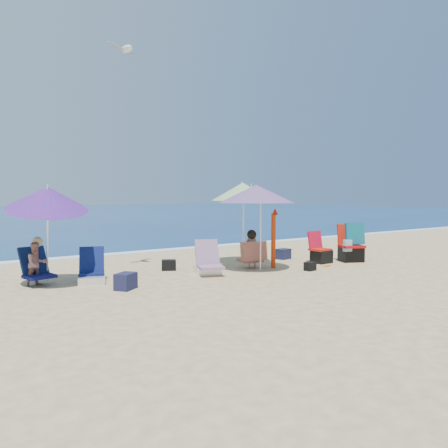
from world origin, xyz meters
TOP-DOWN VIEW (x-y plane):
  - ground at (0.00, 0.00)m, footprint 120.00×120.00m
  - foam at (0.00, 5.10)m, footprint 120.00×0.50m
  - umbrella_turquoise at (0.27, 0.49)m, footprint 2.28×2.28m
  - umbrella_striped at (0.64, 1.47)m, footprint 1.86×1.86m
  - umbrella_blue at (-4.22, 1.38)m, footprint 1.74×1.79m
  - furled_umbrella at (0.83, 0.49)m, footprint 0.18×0.17m
  - chair_navy at (-3.42, 1.27)m, footprint 0.72×0.86m
  - chair_rainbow at (-0.94, 0.74)m, footprint 0.79×0.94m
  - camp_chair_left at (2.41, 0.39)m, footprint 0.52×0.49m
  - camp_chair_right at (3.25, 0.06)m, footprint 0.83×0.81m
  - person_center at (0.36, 0.75)m, footprint 0.68×0.63m
  - person_left at (-4.39, 1.67)m, footprint 0.63×0.79m
  - bag_navy_a at (-3.12, 0.27)m, footprint 0.49×0.47m
  - bag_black_a at (-1.41, 1.71)m, footprint 0.41×0.38m
  - bag_navy_b at (2.10, 1.49)m, footprint 0.43×0.35m
  - bag_black_b at (1.28, -0.30)m, footprint 0.27×0.20m
  - orange_item at (2.08, -0.13)m, footprint 0.22×0.13m
  - seagull at (-2.34, 1.89)m, footprint 0.82×0.61m

SIDE VIEW (x-z plane):
  - ground at x=0.00m, z-range 0.00..0.00m
  - orange_item at x=2.08m, z-range 0.00..0.03m
  - foam at x=0.00m, z-range 0.00..0.04m
  - bag_black_b at x=1.28m, z-range 0.00..0.20m
  - bag_black_a at x=-1.41m, z-range 0.00..0.25m
  - bag_navy_b at x=2.10m, z-range 0.00..0.29m
  - bag_navy_a at x=-3.12m, z-range 0.00..0.31m
  - chair_navy at x=-3.42m, z-range -0.17..0.54m
  - chair_rainbow at x=-0.94m, z-range -0.18..0.59m
  - camp_chair_left at x=2.41m, z-range -0.17..0.67m
  - camp_chair_right at x=3.25m, z-range -0.15..0.91m
  - person_left at x=-4.39m, z-range -0.04..0.92m
  - person_center at x=0.36m, z-range -0.01..0.94m
  - furled_umbrella at x=0.83m, z-range 0.07..1.55m
  - umbrella_blue at x=-4.22m, z-range 0.67..2.78m
  - umbrella_turquoise at x=0.27m, z-range 0.78..2.85m
  - umbrella_striped at x=0.64m, z-range 0.80..2.96m
  - seagull at x=-2.34m, z-range 4.95..5.10m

